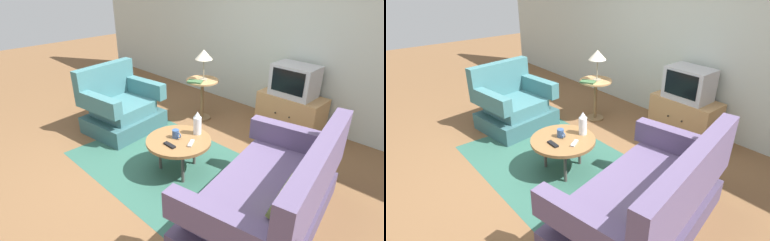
{
  "view_description": "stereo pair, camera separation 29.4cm",
  "coord_description": "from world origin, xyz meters",
  "views": [
    {
      "loc": [
        2.4,
        -1.96,
        2.12
      ],
      "look_at": [
        0.09,
        0.33,
        0.55
      ],
      "focal_mm": 29.26,
      "sensor_mm": 36.0,
      "label": 1
    },
    {
      "loc": [
        2.6,
        -1.74,
        2.12
      ],
      "look_at": [
        0.09,
        0.33,
        0.55
      ],
      "focal_mm": 29.26,
      "sensor_mm": 36.0,
      "label": 2
    }
  ],
  "objects": [
    {
      "name": "ground_plane",
      "position": [
        0.0,
        0.0,
        0.0
      ],
      "size": [
        16.0,
        16.0,
        0.0
      ],
      "primitive_type": "plane",
      "color": "brown"
    },
    {
      "name": "back_wall",
      "position": [
        0.0,
        2.3,
        1.35
      ],
      "size": [
        9.0,
        0.12,
        2.7
      ],
      "primitive_type": "cube",
      "color": "#B2BCB2",
      "rests_on": "ground"
    },
    {
      "name": "area_rug",
      "position": [
        0.13,
        0.08,
        0.0
      ],
      "size": [
        2.67,
        1.6,
        0.0
      ],
      "primitive_type": "cube",
      "color": "#2D5B4C",
      "rests_on": "ground"
    },
    {
      "name": "armchair",
      "position": [
        -1.28,
        0.23,
        0.31
      ],
      "size": [
        0.95,
        1.07,
        0.91
      ],
      "rotation": [
        0.0,
        0.0,
        -1.44
      ],
      "color": "#325C60",
      "rests_on": "ground"
    },
    {
      "name": "couch",
      "position": [
        1.33,
        0.08,
        0.3
      ],
      "size": [
        1.24,
        1.81,
        0.94
      ],
      "rotation": [
        0.0,
        0.0,
        1.76
      ],
      "color": "#4B3E5C",
      "rests_on": "ground"
    },
    {
      "name": "coffee_table",
      "position": [
        0.13,
        0.08,
        0.38
      ],
      "size": [
        0.73,
        0.73,
        0.41
      ],
      "color": "olive",
      "rests_on": "ground"
    },
    {
      "name": "side_table",
      "position": [
        -0.68,
        1.31,
        0.46
      ],
      "size": [
        0.49,
        0.49,
        0.63
      ],
      "color": "tan",
      "rests_on": "ground"
    },
    {
      "name": "tv_stand",
      "position": [
        0.47,
        1.98,
        0.26
      ],
      "size": [
        0.91,
        0.48,
        0.52
      ],
      "color": "tan",
      "rests_on": "ground"
    },
    {
      "name": "television",
      "position": [
        0.47,
        1.96,
        0.74
      ],
      "size": [
        0.59,
        0.41,
        0.44
      ],
      "color": "#B7B7BC",
      "rests_on": "tv_stand"
    },
    {
      "name": "table_lamp",
      "position": [
        -0.66,
        1.32,
        1.01
      ],
      "size": [
        0.26,
        0.26,
        0.46
      ],
      "color": "#9E937A",
      "rests_on": "side_table"
    },
    {
      "name": "vase",
      "position": [
        0.18,
        0.33,
        0.55
      ],
      "size": [
        0.09,
        0.09,
        0.28
      ],
      "color": "white",
      "rests_on": "coffee_table"
    },
    {
      "name": "mug",
      "position": [
        0.08,
        0.09,
        0.46
      ],
      "size": [
        0.13,
        0.08,
        0.1
      ],
      "color": "#335184",
      "rests_on": "coffee_table"
    },
    {
      "name": "tv_remote_dark",
      "position": [
        0.17,
        -0.08,
        0.42
      ],
      "size": [
        0.16,
        0.05,
        0.02
      ],
      "rotation": [
        0.0,
        0.0,
        3.12
      ],
      "color": "black",
      "rests_on": "coffee_table"
    },
    {
      "name": "tv_remote_silver",
      "position": [
        0.31,
        0.1,
        0.42
      ],
      "size": [
        0.11,
        0.15,
        0.02
      ],
      "rotation": [
        0.0,
        0.0,
        2.09
      ],
      "color": "#B2B2B7",
      "rests_on": "coffee_table"
    },
    {
      "name": "book",
      "position": [
        -0.67,
        1.14,
        0.65
      ],
      "size": [
        0.25,
        0.21,
        0.03
      ],
      "rotation": [
        0.0,
        0.0,
        0.49
      ],
      "color": "#3D663D",
      "rests_on": "side_table"
    }
  ]
}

